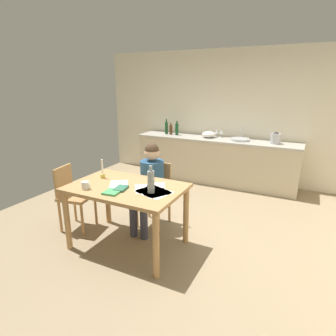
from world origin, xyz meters
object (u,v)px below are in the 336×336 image
wine_bottle_on_table (151,181)px  person_seated (150,181)px  bottle_wine_red (177,129)px  book_cookery (121,188)px  wine_glass_near_sink (221,132)px  candlestick (103,173)px  chair_at_table (155,190)px  bottle_vinegar (171,130)px  book_magazine (112,192)px  mixing_bowl (209,134)px  sink_unit (240,139)px  dining_table (127,195)px  stovetop_kettle (276,138)px  chair_side_empty (73,194)px  coffee_mug (85,185)px  wine_glass_by_kettle (216,132)px  bottle_oil (166,128)px

wine_bottle_on_table → person_seated: bearing=121.5°
wine_bottle_on_table → bottle_wine_red: size_ratio=1.06×
book_cookery → wine_glass_near_sink: wine_glass_near_sink is taller
candlestick → wine_glass_near_sink: 2.93m
chair_at_table → bottle_vinegar: bearing=110.6°
book_magazine → wine_glass_near_sink: 3.23m
person_seated → wine_glass_near_sink: size_ratio=7.76×
person_seated → mixing_bowl: bearing=89.0°
sink_unit → dining_table: bearing=-103.7°
chair_at_table → candlestick: candlestick is taller
person_seated → bottle_vinegar: 2.44m
stovetop_kettle → person_seated: bearing=-120.1°
candlestick → bottle_wine_red: size_ratio=0.84×
dining_table → mixing_bowl: mixing_bowl is taller
person_seated → mixing_bowl: 2.32m
sink_unit → chair_side_empty: bearing=-120.3°
candlestick → mixing_bowl: candlestick is taller
bottle_wine_red → mixing_bowl: 0.70m
chair_at_table → candlestick: 0.81m
bottle_wine_red → chair_side_empty: bearing=-95.7°
bottle_vinegar → coffee_mug: bearing=-82.0°
coffee_mug → mixing_bowl: mixing_bowl is taller
wine_bottle_on_table → bottle_vinegar: bottle_vinegar is taller
sink_unit → stovetop_kettle: bearing=-0.4°
bottle_wine_red → wine_glass_near_sink: (0.92, 0.14, -0.02)m
dining_table → bottle_vinegar: size_ratio=5.52×
coffee_mug → candlestick: (-0.08, 0.40, 0.02)m
sink_unit → wine_glass_by_kettle: size_ratio=2.34×
book_magazine → stovetop_kettle: stovetop_kettle is taller
mixing_bowl → wine_glass_by_kettle: (0.12, 0.12, 0.05)m
wine_glass_near_sink → book_cookery: bearing=-94.8°
book_cookery → wine_bottle_on_table: bearing=-0.2°
wine_glass_near_sink → wine_glass_by_kettle: bearing=180.0°
chair_side_empty → coffee_mug: size_ratio=7.30×
book_magazine → bottle_oil: bearing=98.9°
book_magazine → stovetop_kettle: 3.34m
chair_side_empty → stovetop_kettle: bearing=50.8°
bottle_vinegar → stovetop_kettle: size_ratio=1.10×
chair_side_empty → bottle_vinegar: 2.82m
coffee_mug → wine_glass_near_sink: 3.31m
wine_bottle_on_table → sink_unit: sink_unit is taller
sink_unit → bottle_wine_red: bearing=179.6°
person_seated → bottle_oil: (-0.92, 2.30, 0.36)m
sink_unit → bottle_oil: 1.60m
bottle_wine_red → wine_glass_near_sink: bottle_wine_red is taller
sink_unit → mixing_bowl: sink_unit is taller
bottle_oil → coffee_mug: bearing=-80.0°
sink_unit → mixing_bowl: bearing=177.7°
candlestick → sink_unit: 2.92m
person_seated → bottle_vinegar: size_ratio=4.93×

